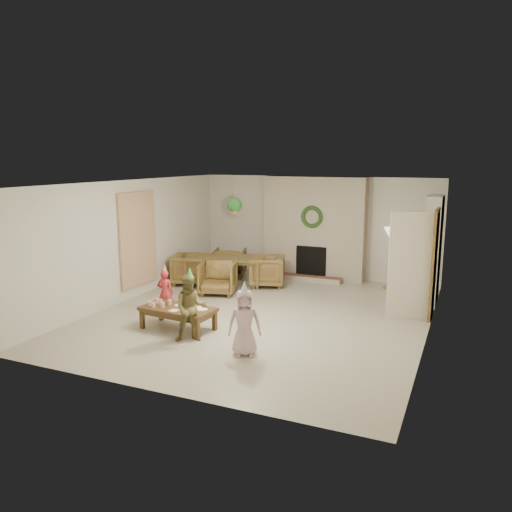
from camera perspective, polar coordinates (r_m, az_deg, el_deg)
The scene contains 56 objects.
floor at distance 9.66m, azimuth 0.69°, elevation -6.69°, with size 7.00×7.00×0.00m, color #B7B29E.
ceiling at distance 9.20m, azimuth 0.73°, elevation 8.30°, with size 7.00×7.00×0.00m, color white.
wall_back at distance 12.61m, azimuth 6.90°, elevation 3.28°, with size 7.00×7.00×0.00m, color silver.
wall_front at distance 6.35m, azimuth -11.68°, elevation -4.67°, with size 7.00×7.00×0.00m, color silver.
wall_left at distance 10.85m, azimuth -14.06°, elevation 1.76°, with size 7.00×7.00×0.00m, color silver.
wall_right at distance 8.66m, azimuth 19.32°, elevation -0.85°, with size 7.00×7.00×0.00m, color silver.
fireplace_mass at distance 12.42m, azimuth 6.63°, elevation 3.17°, with size 2.50×0.40×2.50m, color #5D2118.
fireplace_hearth at distance 12.31m, azimuth 6.03°, elevation -2.53°, with size 1.60×0.30×0.12m, color maroon.
fireplace_firebox at distance 12.39m, azimuth 6.31°, elevation -0.60°, with size 0.75×0.12×0.75m, color black.
fireplace_wreath at distance 12.16m, azimuth 6.35°, elevation 4.43°, with size 0.54×0.54×0.10m, color #1E4419.
floor_lamp_base at distance 11.96m, azimuth 14.79°, elevation -3.48°, with size 0.26×0.26×0.03m, color gold.
floor_lamp_post at distance 11.82m, azimuth 14.94°, elevation -0.46°, with size 0.03×0.03×1.27m, color gold.
floor_lamp_shade at distance 11.72m, azimuth 15.09°, elevation 2.46°, with size 0.34×0.34×0.28m, color beige.
bookshelf_carcass at distance 10.96m, azimuth 19.39°, elevation 0.75°, with size 0.30×1.00×2.20m, color white.
bookshelf_shelf_a at distance 11.09m, azimuth 19.07°, elevation -2.55°, with size 0.30×0.92×0.03m, color white.
bookshelf_shelf_b at distance 11.00m, azimuth 19.20°, elevation -0.52°, with size 0.30×0.92×0.03m, color white.
bookshelf_shelf_c at distance 10.93m, azimuth 19.34°, elevation 1.53°, with size 0.30×0.92×0.03m, color white.
bookshelf_shelf_d at distance 10.88m, azimuth 19.47°, elevation 3.61°, with size 0.30×0.92×0.03m, color white.
books_row_lower at distance 10.91m, azimuth 18.95°, elevation -2.00°, with size 0.20×0.40×0.24m, color #A5251E.
books_row_mid at distance 11.03m, azimuth 19.17°, elevation 0.25°, with size 0.20×0.44×0.24m, color #245E86.
books_row_upper at distance 10.82m, azimuth 19.23°, elevation 2.14°, with size 0.20×0.36×0.22m, color #AC8A25.
door_frame at distance 9.88m, azimuth 19.56°, elevation -0.81°, with size 0.05×0.86×2.04m, color brown.
door_leaf at distance 9.55m, azimuth 17.11°, elevation -1.18°, with size 0.05×0.80×2.00m, color beige.
curtain_panel at distance 10.99m, azimuth -13.26°, elevation 1.91°, with size 0.06×1.20×2.00m, color beige.
dining_table at distance 11.82m, azimuth -3.64°, elevation -1.75°, with size 1.84×1.03×0.65m, color brown.
dining_chair_near at distance 11.04m, azimuth -4.37°, elevation -2.50°, with size 0.76×0.79×0.72m, color brown.
dining_chair_far at distance 12.60m, azimuth -3.01°, elevation -0.78°, with size 0.76×0.79×0.72m, color brown.
dining_chair_left at distance 11.98m, azimuth -7.46°, elevation -1.48°, with size 0.76×0.79×0.72m, color brown.
dining_chair_right at distance 11.69m, azimuth 1.26°, elevation -1.71°, with size 0.76×0.79×0.72m, color brown.
hanging_plant_cord at distance 11.13m, azimuth -2.48°, elevation 6.97°, with size 0.01×0.01×0.70m, color tan.
hanging_plant_pot at distance 11.16m, azimuth -2.47°, elevation 5.18°, with size 0.16×0.16×0.12m, color #A56635.
hanging_plant_foliage at distance 11.15m, azimuth -2.47°, elevation 5.79°, with size 0.32×0.32×0.32m, color #1A4F1C.
coffee_table_top at distance 8.87m, azimuth -8.85°, elevation -5.97°, with size 1.29×0.64×0.06m, color #4D3719.
coffee_table_apron at distance 8.89m, azimuth -8.84°, elevation -6.40°, with size 1.19×0.54×0.08m, color #4D3719.
coffee_leg_fl at distance 9.09m, azimuth -12.78°, elevation -7.01°, with size 0.07×0.07×0.34m, color #4D3719.
coffee_leg_fr at distance 8.40m, azimuth -6.68°, elevation -8.31°, with size 0.07×0.07×0.34m, color #4D3719.
coffee_leg_bl at distance 9.47m, azimuth -10.70°, elevation -6.18°, with size 0.07×0.07×0.34m, color #4D3719.
coffee_leg_br at distance 8.81m, azimuth -4.72°, elevation -7.34°, with size 0.07×0.07×0.34m, color #4D3719.
cup_a at distance 9.04m, azimuth -11.95°, elevation -5.27°, with size 0.07×0.07×0.09m, color white.
cup_b at distance 9.18m, azimuth -11.16°, elevation -4.98°, with size 0.07×0.07×0.09m, color white.
cup_c at distance 8.93m, azimuth -11.57°, elevation -5.46°, with size 0.07×0.07×0.09m, color white.
cup_d at distance 9.07m, azimuth -10.77°, elevation -5.16°, with size 0.07×0.07×0.09m, color white.
cup_e at distance 8.90m, azimuth -10.56°, elevation -5.47°, with size 0.07×0.07×0.09m, color white.
cup_f at distance 9.05m, azimuth -9.77°, elevation -5.17°, with size 0.07×0.07×0.09m, color white.
plate_a at distance 8.98m, azimuth -8.66°, elevation -5.53°, with size 0.18×0.18×0.01m, color white.
plate_b at distance 8.64m, azimuth -7.94°, elevation -6.17°, with size 0.18×0.18×0.01m, color white.
plate_c at distance 8.69m, azimuth -6.10°, elevation -6.04°, with size 0.18×0.18×0.01m, color white.
food_scoop at distance 8.63m, azimuth -7.94°, elevation -5.93°, with size 0.07×0.07×0.07m, color tan.
napkin_left at distance 8.70m, azimuth -9.30°, elevation -6.11°, with size 0.15×0.15×0.01m, color #FFBBBD.
napkin_right at distance 8.80m, azimuth -6.35°, elevation -5.82°, with size 0.15×0.15×0.01m, color #FFBBBD.
child_red at distance 9.69m, azimuth -10.27°, elevation -4.11°, with size 0.32×0.21×0.88m, color red.
party_hat_red at distance 9.58m, azimuth -10.36°, elevation -1.36°, with size 0.12×0.12×0.17m, color gold.
child_plaid at distance 8.24m, azimuth -7.43°, elevation -5.92°, with size 0.54×0.42×1.10m, color brown.
party_hat_plaid at distance 8.08m, azimuth -7.53°, elevation -1.91°, with size 0.13×0.13×0.18m, color #4CB250.
child_pink at distance 7.62m, azimuth -1.32°, elevation -7.57°, with size 0.50×0.32×1.02m, color #D0A6B0.
party_hat_pink at distance 7.46m, azimuth -1.34°, elevation -3.55°, with size 0.13×0.13×0.18m, color silver.
Camera 1 is at (3.56, -8.48, 2.95)m, focal length 35.26 mm.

